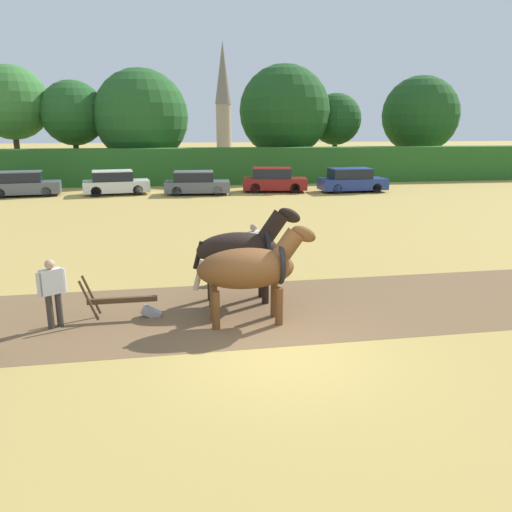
% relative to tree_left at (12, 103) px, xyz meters
% --- Properties ---
extents(ground_plane, '(240.00, 240.00, 0.00)m').
position_rel_tree_left_xyz_m(ground_plane, '(14.50, -33.58, -6.00)').
color(ground_plane, tan).
extents(plowed_furrow_strip, '(28.26, 4.74, 0.01)m').
position_rel_tree_left_xyz_m(plowed_furrow_strip, '(9.75, -31.40, -5.99)').
color(plowed_furrow_strip, brown).
rests_on(plowed_furrow_strip, ground).
extents(hedgerow, '(74.64, 1.89, 2.68)m').
position_rel_tree_left_xyz_m(hedgerow, '(14.50, -4.37, -4.66)').
color(hedgerow, '#286023').
rests_on(hedgerow, ground).
extents(tree_left, '(5.63, 5.63, 8.83)m').
position_rel_tree_left_xyz_m(tree_left, '(0.00, 0.00, 0.00)').
color(tree_left, '#4C3823').
rests_on(tree_left, ground).
extents(tree_center_left, '(5.01, 5.01, 7.75)m').
position_rel_tree_left_xyz_m(tree_center_left, '(4.53, -0.20, -0.77)').
color(tree_center_left, '#423323').
rests_on(tree_center_left, ground).
extents(tree_center, '(7.40, 7.40, 8.68)m').
position_rel_tree_left_xyz_m(tree_center, '(9.78, -0.65, -1.02)').
color(tree_center, brown).
rests_on(tree_center, ground).
extents(tree_center_right, '(7.57, 7.57, 9.24)m').
position_rel_tree_left_xyz_m(tree_center_right, '(21.50, -0.04, -0.55)').
color(tree_center_right, '#4C3823').
rests_on(tree_center_right, ground).
extents(tree_right, '(4.41, 4.41, 7.03)m').
position_rel_tree_left_xyz_m(tree_right, '(26.29, 0.92, -1.20)').
color(tree_right, brown).
rests_on(tree_right, ground).
extents(tree_far_right, '(6.68, 6.68, 8.53)m').
position_rel_tree_left_xyz_m(tree_far_right, '(33.80, 0.32, -0.81)').
color(tree_far_right, '#423323').
rests_on(tree_far_right, ground).
extents(church_spire, '(2.52, 2.52, 16.39)m').
position_rel_tree_left_xyz_m(church_spire, '(19.62, 36.38, 2.58)').
color(church_spire, gray).
rests_on(church_spire, ground).
extents(draft_horse_lead_left, '(2.84, 1.00, 2.29)m').
position_rel_tree_left_xyz_m(draft_horse_lead_left, '(14.10, -32.04, -4.71)').
color(draft_horse_lead_left, brown).
rests_on(draft_horse_lead_left, ground).
extents(draft_horse_lead_right, '(2.77, 0.96, 2.46)m').
position_rel_tree_left_xyz_m(draft_horse_lead_right, '(14.09, -30.62, -4.64)').
color(draft_horse_lead_right, black).
rests_on(draft_horse_lead_right, ground).
extents(plow, '(1.79, 0.47, 1.13)m').
position_rel_tree_left_xyz_m(plow, '(11.33, -31.37, -5.67)').
color(plow, '#4C331E').
rests_on(plow, ground).
extents(farmer_at_plow, '(0.54, 0.42, 1.56)m').
position_rel_tree_left_xyz_m(farmer_at_plow, '(9.76, -31.69, -5.10)').
color(farmer_at_plow, '#38332D').
rests_on(farmer_at_plow, ground).
extents(farmer_beside_team, '(0.44, 0.53, 1.57)m').
position_rel_tree_left_xyz_m(farmer_beside_team, '(14.70, -28.45, -5.10)').
color(farmer_beside_team, '#38332D').
rests_on(farmer_beside_team, ground).
extents(parked_car_left, '(4.45, 2.29, 1.56)m').
position_rel_tree_left_xyz_m(parked_car_left, '(2.86, -9.33, -5.26)').
color(parked_car_left, '#565B66').
rests_on(parked_car_left, ground).
extents(parked_car_center_left, '(4.33, 2.43, 1.54)m').
position_rel_tree_left_xyz_m(parked_car_center_left, '(8.51, -9.41, -5.26)').
color(parked_car_center_left, silver).
rests_on(parked_car_center_left, ground).
extents(parked_car_center, '(4.22, 2.00, 1.49)m').
position_rel_tree_left_xyz_m(parked_car_center, '(13.66, -10.18, -5.28)').
color(parked_car_center, '#565B66').
rests_on(parked_car_center, ground).
extents(parked_car_center_right, '(4.44, 2.38, 1.61)m').
position_rel_tree_left_xyz_m(parked_car_center_right, '(18.84, -9.67, -5.23)').
color(parked_car_center_right, maroon).
rests_on(parked_car_center_right, ground).
extents(parked_car_right, '(4.50, 1.98, 1.58)m').
position_rel_tree_left_xyz_m(parked_car_right, '(23.99, -10.46, -5.24)').
color(parked_car_right, navy).
rests_on(parked_car_right, ground).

